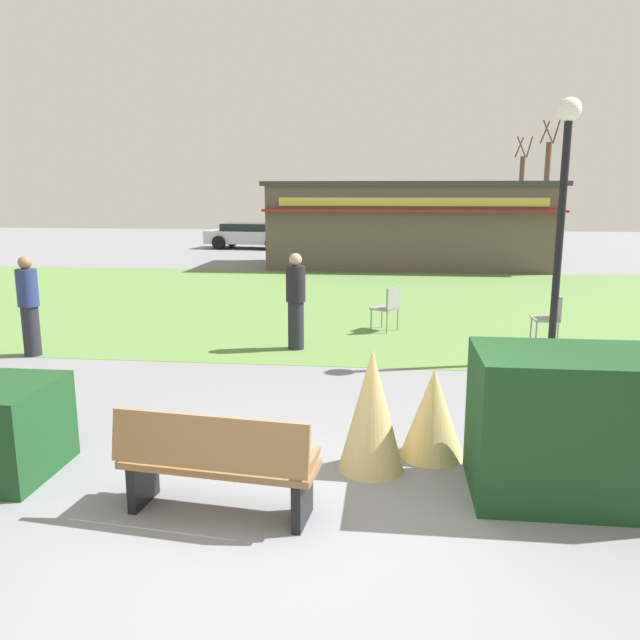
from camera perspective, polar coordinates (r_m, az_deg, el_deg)
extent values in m
plane|color=slate|center=(5.36, -1.98, -19.10)|extent=(80.00, 80.00, 0.00)
cube|color=#5B8442|center=(15.81, 3.81, 1.68)|extent=(36.00, 12.00, 0.01)
cube|color=olive|center=(5.57, -9.12, -12.76)|extent=(1.74, 0.67, 0.06)
cube|color=olive|center=(5.28, -10.13, -10.92)|extent=(1.70, 0.32, 0.44)
cube|color=black|center=(5.96, -15.77, -13.76)|extent=(0.13, 0.45, 0.45)
cube|color=black|center=(5.46, -1.64, -15.77)|extent=(0.13, 0.45, 0.45)
cube|color=olive|center=(5.86, -16.66, -10.58)|extent=(0.11, 0.44, 0.06)
cube|color=olive|center=(5.29, -0.81, -12.55)|extent=(0.11, 0.44, 0.06)
cube|color=#19421E|center=(6.17, 22.36, -8.84)|extent=(1.86, 1.10, 1.34)
cone|color=tan|center=(6.69, 10.23, -8.30)|extent=(0.66, 0.66, 0.96)
cone|color=tan|center=(6.26, 4.72, -8.15)|extent=(0.66, 0.66, 1.24)
cylinder|color=black|center=(10.85, 20.19, -3.15)|extent=(0.22, 0.22, 0.20)
cylinder|color=black|center=(10.56, 20.87, 6.27)|extent=(0.12, 0.12, 3.77)
sphere|color=white|center=(10.59, 21.71, 17.35)|extent=(0.36, 0.36, 0.36)
cube|color=#594C47|center=(23.28, 8.09, 8.38)|extent=(9.91, 3.63, 2.89)
cube|color=#333338|center=(23.25, 8.20, 12.13)|extent=(10.21, 3.93, 0.16)
cube|color=maroon|center=(21.26, 8.28, 9.78)|extent=(10.01, 0.36, 0.08)
cube|color=#D8CC4C|center=(21.42, 8.29, 10.57)|extent=(8.92, 0.04, 0.28)
cube|color=gray|center=(12.11, 19.76, 0.08)|extent=(0.45, 0.45, 0.04)
cube|color=gray|center=(12.12, 20.74, 1.08)|extent=(0.05, 0.44, 0.44)
cylinder|color=gray|center=(12.28, 18.61, -0.76)|extent=(0.03, 0.03, 0.45)
cylinder|color=gray|center=(11.92, 19.03, -1.15)|extent=(0.03, 0.03, 0.45)
cylinder|color=gray|center=(12.38, 20.31, -0.78)|extent=(0.03, 0.03, 0.45)
cylinder|color=gray|center=(12.02, 20.79, -1.17)|extent=(0.03, 0.03, 0.45)
cube|color=gray|center=(12.51, 5.89, 1.06)|extent=(0.61, 0.61, 0.04)
cube|color=gray|center=(12.36, 6.68, 1.95)|extent=(0.28, 0.39, 0.44)
cylinder|color=gray|center=(12.81, 5.64, 0.30)|extent=(0.03, 0.03, 0.45)
cylinder|color=gray|center=(12.50, 4.66, 0.03)|extent=(0.03, 0.03, 0.45)
cylinder|color=gray|center=(12.60, 7.07, 0.08)|extent=(0.03, 0.03, 0.45)
cylinder|color=gray|center=(12.29, 6.11, -0.20)|extent=(0.03, 0.03, 0.45)
cylinder|color=#23232D|center=(11.62, -24.74, -0.91)|extent=(0.28, 0.28, 0.85)
cylinder|color=navy|center=(11.50, -25.05, 2.67)|extent=(0.34, 0.34, 0.62)
sphere|color=#8C6647|center=(11.45, -25.23, 4.75)|extent=(0.22, 0.22, 0.22)
cylinder|color=#23232D|center=(11.00, -2.20, -0.48)|extent=(0.28, 0.28, 0.85)
cylinder|color=black|center=(10.87, -2.23, 3.31)|extent=(0.34, 0.34, 0.62)
sphere|color=tan|center=(10.82, -2.24, 5.51)|extent=(0.22, 0.22, 0.22)
cube|color=#B7BABF|center=(30.64, -6.27, 7.52)|extent=(4.35, 2.18, 0.60)
cube|color=black|center=(30.66, -6.56, 8.32)|extent=(2.45, 1.79, 0.44)
cylinder|color=black|center=(31.17, -3.44, 7.21)|extent=(0.66, 0.28, 0.64)
cylinder|color=black|center=(29.40, -4.38, 6.93)|extent=(0.66, 0.28, 0.64)
cylinder|color=black|center=(31.95, -7.99, 7.23)|extent=(0.66, 0.28, 0.64)
cylinder|color=black|center=(30.23, -9.17, 6.94)|extent=(0.66, 0.28, 0.64)
cube|color=black|center=(29.96, 2.90, 7.48)|extent=(4.28, 2.01, 0.60)
cube|color=black|center=(29.95, 2.62, 8.30)|extent=(2.39, 1.70, 0.44)
cylinder|color=black|center=(30.78, 5.52, 7.12)|extent=(0.65, 0.25, 0.64)
cylinder|color=black|center=(28.95, 5.27, 6.84)|extent=(0.65, 0.25, 0.64)
cylinder|color=black|center=(31.06, 0.68, 7.21)|extent=(0.65, 0.25, 0.64)
cylinder|color=black|center=(29.25, 0.14, 6.94)|extent=(0.65, 0.25, 0.64)
cube|color=navy|center=(30.13, 13.54, 7.20)|extent=(4.33, 2.13, 0.60)
cube|color=black|center=(30.08, 13.29, 8.02)|extent=(2.43, 1.76, 0.44)
cylinder|color=black|center=(31.33, 15.53, 6.83)|extent=(0.66, 0.27, 0.64)
cylinder|color=black|center=(29.55, 16.36, 6.52)|extent=(0.66, 0.27, 0.64)
cylinder|color=black|center=(30.82, 10.79, 6.98)|extent=(0.66, 0.27, 0.64)
cylinder|color=black|center=(29.01, 11.34, 6.67)|extent=(0.66, 0.27, 0.64)
cylinder|color=brown|center=(37.38, 17.74, 10.45)|extent=(0.28, 0.28, 4.58)
cylinder|color=brown|center=(37.62, 18.49, 14.67)|extent=(0.25, 0.58, 1.12)
cylinder|color=brown|center=(37.72, 17.64, 14.72)|extent=(0.54, 0.36, 1.12)
cylinder|color=brown|center=(37.12, 17.83, 14.76)|extent=(0.54, 0.35, 1.12)
cylinder|color=brown|center=(34.59, 19.80, 10.71)|extent=(0.28, 0.28, 5.12)
cylinder|color=brown|center=(34.89, 20.68, 15.70)|extent=(0.25, 0.58, 1.12)
cylinder|color=brown|center=(34.97, 19.75, 15.75)|extent=(0.54, 0.36, 1.12)
cylinder|color=brown|center=(34.38, 20.00, 15.82)|extent=(0.54, 0.35, 1.12)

